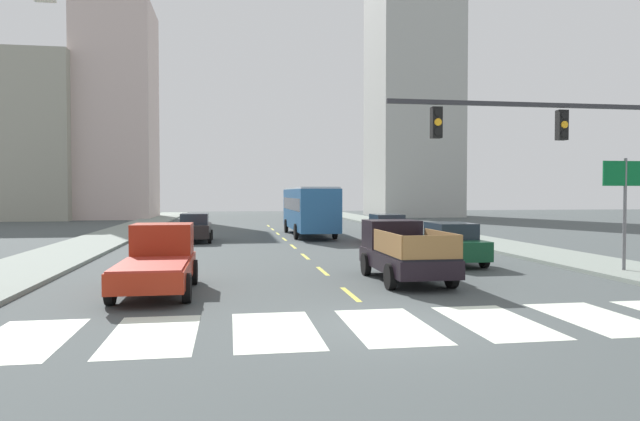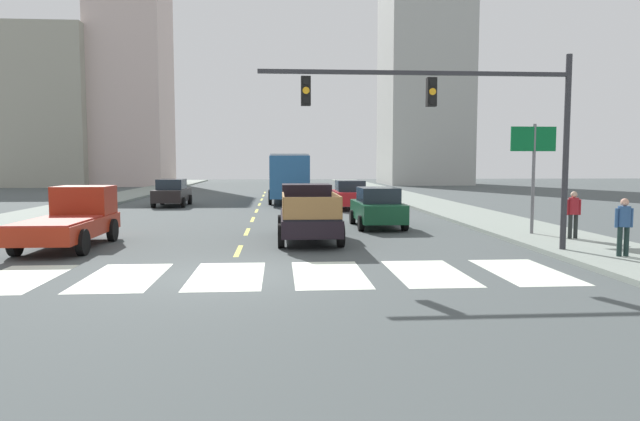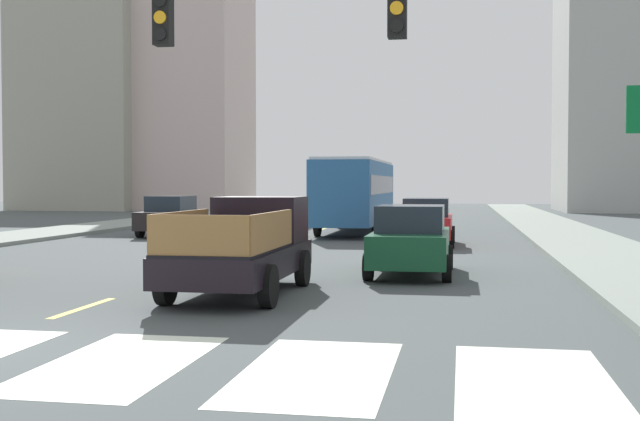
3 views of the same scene
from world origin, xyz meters
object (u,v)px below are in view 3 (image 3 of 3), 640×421
sedan_near_right (172,216)px  sedan_mid (427,222)px  pickup_stakebed (246,247)px  city_bus (356,190)px  sedan_far (411,240)px  traffic_signal_gantry (476,50)px

sedan_near_right → sedan_mid: bearing=-16.2°
pickup_stakebed → city_bus: 20.17m
sedan_near_right → sedan_far: bearing=-49.1°
pickup_stakebed → sedan_near_right: pickup_stakebed is taller
pickup_stakebed → sedan_near_right: size_ratio=1.18×
sedan_near_right → sedan_mid: 11.44m
traffic_signal_gantry → city_bus: bearing=101.7°
sedan_mid → traffic_signal_gantry: traffic_signal_gantry is taller
pickup_stakebed → traffic_signal_gantry: size_ratio=0.56×
sedan_mid → city_bus: bearing=115.5°
pickup_stakebed → city_bus: city_bus is taller
sedan_mid → sedan_far: bearing=-91.3°
pickup_stakebed → sedan_mid: size_ratio=1.18×
pickup_stakebed → sedan_far: bearing=49.6°
pickup_stakebed → sedan_near_right: (-7.83, 16.39, -0.08)m
sedan_near_right → traffic_signal_gantry: 24.02m
pickup_stakebed → sedan_mid: pickup_stakebed is taller
sedan_near_right → sedan_far: same height
sedan_near_right → sedan_far: size_ratio=1.00×
pickup_stakebed → sedan_far: (3.18, 3.67, -0.08)m
sedan_far → traffic_signal_gantry: size_ratio=0.47×
pickup_stakebed → sedan_near_right: bearing=116.1°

